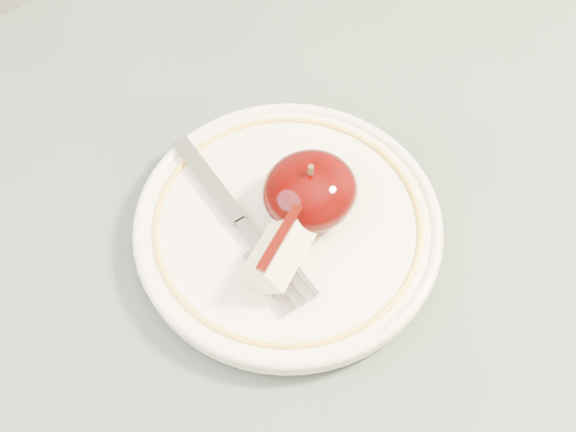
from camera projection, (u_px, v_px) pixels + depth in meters
table at (369, 408)px, 0.61m from camera, size 0.90×0.90×0.75m
plate at (288, 226)px, 0.58m from camera, size 0.22×0.22×0.02m
apple_half at (310, 191)px, 0.56m from camera, size 0.07×0.07×0.05m
apple_wedge at (287, 239)px, 0.55m from camera, size 0.08×0.06×0.04m
fork at (241, 222)px, 0.57m from camera, size 0.03×0.17×0.00m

